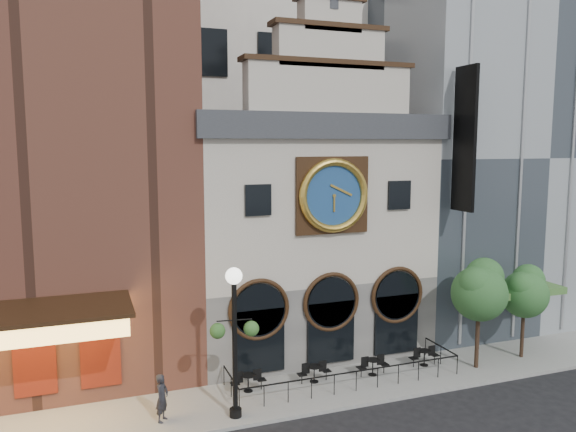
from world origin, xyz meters
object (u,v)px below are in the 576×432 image
(bistro_1, at_px, (314,372))
(lamppost, at_px, (234,326))
(bistro_3, at_px, (424,356))
(bistro_0, at_px, (248,381))
(bistro_2, at_px, (373,366))
(tree_right, at_px, (525,290))
(tree_left, at_px, (480,289))
(pedestrian, at_px, (162,398))

(bistro_1, height_order, lamppost, lamppost)
(bistro_3, height_order, lamppost, lamppost)
(bistro_0, bearing_deg, bistro_2, -3.14)
(tree_right, bearing_deg, bistro_0, 176.49)
(bistro_0, height_order, tree_right, tree_right)
(lamppost, xyz_separation_m, tree_left, (12.31, 0.84, 0.15))
(lamppost, distance_m, tree_left, 12.34)
(bistro_2, xyz_separation_m, pedestrian, (-9.85, -1.06, 0.49))
(bistro_3, xyz_separation_m, tree_right, (5.34, -0.71, 2.99))
(lamppost, bearing_deg, bistro_3, 18.86)
(bistro_0, bearing_deg, bistro_3, -1.09)
(bistro_0, bearing_deg, tree_right, -3.51)
(pedestrian, height_order, tree_right, tree_right)
(bistro_0, height_order, bistro_3, same)
(lamppost, bearing_deg, tree_left, 12.22)
(bistro_3, bearing_deg, tree_left, -23.96)
(bistro_2, relative_size, lamppost, 0.26)
(tree_left, bearing_deg, bistro_3, 156.04)
(pedestrian, bearing_deg, bistro_1, -46.43)
(bistro_2, relative_size, tree_right, 0.34)
(bistro_2, distance_m, tree_left, 6.32)
(bistro_1, xyz_separation_m, tree_right, (11.16, -0.78, 2.99))
(bistro_3, height_order, tree_left, tree_left)
(bistro_3, distance_m, pedestrian, 12.85)
(bistro_1, xyz_separation_m, tree_left, (8.11, -1.09, 3.43))
(pedestrian, bearing_deg, bistro_0, -37.25)
(pedestrian, bearing_deg, bistro_2, -50.78)
(bistro_2, height_order, bistro_3, same)
(tree_right, bearing_deg, bistro_2, 176.21)
(bistro_1, distance_m, pedestrian, 7.11)
(bistro_1, bearing_deg, bistro_3, -0.71)
(lamppost, relative_size, tree_left, 1.14)
(pedestrian, xyz_separation_m, tree_left, (15.09, 0.20, 2.95))
(bistro_1, xyz_separation_m, bistro_2, (2.88, -0.23, 0.00))
(bistro_0, bearing_deg, tree_left, -6.07)
(lamppost, bearing_deg, bistro_2, 21.86)
(bistro_2, bearing_deg, lamppost, -166.44)
(bistro_1, xyz_separation_m, lamppost, (-4.20, -1.94, 3.28))
(bistro_3, bearing_deg, bistro_2, -176.91)
(bistro_1, distance_m, tree_left, 8.88)
(bistro_2, bearing_deg, bistro_0, 176.86)
(bistro_2, distance_m, tree_right, 8.82)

